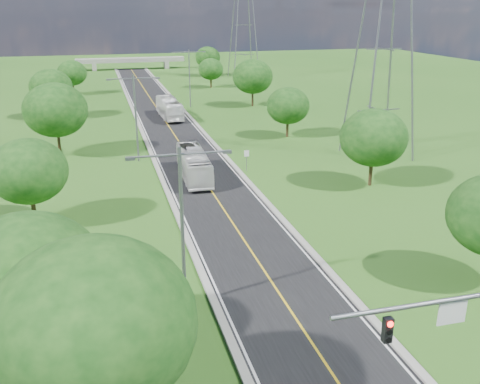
# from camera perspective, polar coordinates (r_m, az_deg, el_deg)

# --- Properties ---
(ground) EXTENTS (260.00, 260.00, 0.00)m
(ground) POSITION_cam_1_polar(r_m,az_deg,el_deg) (79.02, -7.33, 6.51)
(ground) COLOR #295818
(ground) RESTS_ON ground
(road) EXTENTS (8.00, 150.00, 0.06)m
(road) POSITION_cam_1_polar(r_m,az_deg,el_deg) (84.83, -7.90, 7.40)
(road) COLOR black
(road) RESTS_ON ground
(curb_left) EXTENTS (0.50, 150.00, 0.22)m
(curb_left) POSITION_cam_1_polar(r_m,az_deg,el_deg) (84.41, -10.79, 7.23)
(curb_left) COLOR gray
(curb_left) RESTS_ON ground
(curb_right) EXTENTS (0.50, 150.00, 0.22)m
(curb_right) POSITION_cam_1_polar(r_m,az_deg,el_deg) (85.43, -5.06, 7.64)
(curb_right) COLOR gray
(curb_right) RESTS_ON ground
(signal_mast) EXTENTS (8.54, 0.33, 7.20)m
(signal_mast) POSITION_cam_1_polar(r_m,az_deg,el_deg) (24.21, 23.49, -13.57)
(signal_mast) COLOR slate
(signal_mast) RESTS_ON ground
(speed_limit_sign) EXTENTS (0.55, 0.09, 2.40)m
(speed_limit_sign) POSITION_cam_1_polar(r_m,az_deg,el_deg) (58.69, 0.71, 3.76)
(speed_limit_sign) COLOR slate
(speed_limit_sign) RESTS_ON ground
(overpass) EXTENTS (30.00, 3.00, 3.20)m
(overpass) POSITION_cam_1_polar(r_m,az_deg,el_deg) (157.45, -11.60, 13.56)
(overpass) COLOR gray
(overpass) RESTS_ON ground
(streetlight_near_left) EXTENTS (5.90, 0.25, 10.00)m
(streetlight_near_left) POSITION_cam_1_polar(r_m,az_deg,el_deg) (30.92, -6.22, -2.52)
(streetlight_near_left) COLOR slate
(streetlight_near_left) RESTS_ON ground
(streetlight_mid_left) EXTENTS (5.90, 0.25, 10.00)m
(streetlight_mid_left) POSITION_cam_1_polar(r_m,az_deg,el_deg) (62.60, -11.09, 8.48)
(streetlight_mid_left) COLOR slate
(streetlight_mid_left) RESTS_ON ground
(streetlight_far_right) EXTENTS (5.90, 0.25, 10.00)m
(streetlight_far_right) POSITION_cam_1_polar(r_m,az_deg,el_deg) (96.46, -5.41, 12.49)
(streetlight_far_right) COLOR slate
(streetlight_far_right) RESTS_ON ground
(power_tower_near) EXTENTS (9.00, 6.40, 28.00)m
(power_tower_near) POSITION_cam_1_polar(r_m,az_deg,el_deg) (65.02, 15.22, 15.75)
(power_tower_near) COLOR slate
(power_tower_near) RESTS_ON ground
(power_tower_far) EXTENTS (9.00, 6.40, 28.00)m
(power_tower_far) POSITION_cam_1_polar(r_m,az_deg,el_deg) (136.33, 0.36, 17.98)
(power_tower_far) COLOR slate
(power_tower_far) RESTS_ON ground
(tree_la) EXTENTS (7.14, 7.14, 8.30)m
(tree_la) POSITION_cam_1_polar(r_m,az_deg,el_deg) (27.53, -21.61, -8.30)
(tree_la) COLOR black
(tree_la) RESTS_ON ground
(tree_lb) EXTENTS (6.30, 6.30, 7.33)m
(tree_lb) POSITION_cam_1_polar(r_m,az_deg,el_deg) (46.57, -21.63, 2.08)
(tree_lb) COLOR black
(tree_lb) RESTS_ON ground
(tree_lc) EXTENTS (7.56, 7.56, 8.79)m
(tree_lc) POSITION_cam_1_polar(r_m,az_deg,el_deg) (67.62, -19.10, 8.26)
(tree_lc) COLOR black
(tree_lc) RESTS_ON ground
(tree_ld) EXTENTS (6.72, 6.72, 7.82)m
(tree_ld) POSITION_cam_1_polar(r_m,az_deg,el_deg) (91.51, -19.52, 10.49)
(tree_ld) COLOR black
(tree_ld) RESTS_ON ground
(tree_le) EXTENTS (5.88, 5.88, 6.84)m
(tree_le) POSITION_cam_1_polar(r_m,az_deg,el_deg) (115.23, -17.49, 12.02)
(tree_le) COLOR black
(tree_le) RESTS_ON ground
(tree_lf) EXTENTS (7.98, 7.98, 9.28)m
(tree_lf) POSITION_cam_1_polar(r_m,az_deg,el_deg) (21.74, -15.30, -13.45)
(tree_lf) COLOR black
(tree_lf) RESTS_ON ground
(tree_rb) EXTENTS (6.72, 6.72, 7.82)m
(tree_rb) POSITION_cam_1_polar(r_m,az_deg,el_deg) (54.71, 14.06, 5.65)
(tree_rb) COLOR black
(tree_rb) RESTS_ON ground
(tree_rc) EXTENTS (5.88, 5.88, 6.84)m
(tree_rc) POSITION_cam_1_polar(r_m,az_deg,el_deg) (74.05, 5.14, 9.15)
(tree_rc) COLOR black
(tree_rc) RESTS_ON ground
(tree_rd) EXTENTS (7.14, 7.14, 8.30)m
(tree_rd) POSITION_cam_1_polar(r_m,az_deg,el_deg) (97.08, 1.36, 12.21)
(tree_rd) COLOR black
(tree_rd) RESTS_ON ground
(tree_re) EXTENTS (5.46, 5.46, 6.35)m
(tree_re) POSITION_cam_1_polar(r_m,az_deg,el_deg) (119.74, -3.14, 12.96)
(tree_re) COLOR black
(tree_re) RESTS_ON ground
(tree_rf) EXTENTS (6.30, 6.30, 7.33)m
(tree_rf) POSITION_cam_1_polar(r_m,az_deg,el_deg) (139.86, -3.47, 14.14)
(tree_rf) COLOR black
(tree_rf) RESTS_ON ground
(bus_outbound) EXTENTS (3.03, 11.32, 3.13)m
(bus_outbound) POSITION_cam_1_polar(r_m,az_deg,el_deg) (87.69, -7.55, 8.87)
(bus_outbound) COLOR white
(bus_outbound) RESTS_ON road
(bus_inbound) EXTENTS (2.96, 10.80, 2.98)m
(bus_inbound) POSITION_cam_1_polar(r_m,az_deg,el_deg) (56.38, -4.95, 2.98)
(bus_inbound) COLOR silver
(bus_inbound) RESTS_ON road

